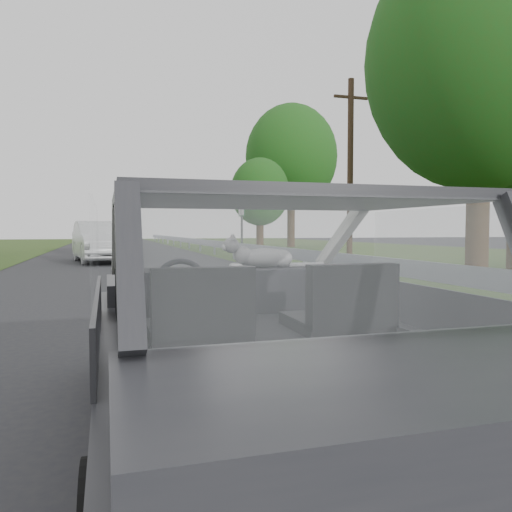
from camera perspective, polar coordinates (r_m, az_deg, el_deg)
ground at (r=3.16m, az=0.27°, el=-20.70°), size 140.00×140.00×0.00m
subject_car at (r=2.94m, az=0.28°, el=-7.67°), size 1.80×4.00×1.45m
dashboard at (r=3.52m, az=-2.71°, el=-3.85°), size 1.58×0.45×0.30m
driver_seat at (r=2.54m, az=-6.47°, el=-5.83°), size 0.50×0.72×0.42m
passenger_seat at (r=2.80m, az=9.93°, el=-5.05°), size 0.50×0.72×0.42m
steering_wheel at (r=3.15m, az=-8.50°, el=-3.41°), size 0.36×0.36×0.04m
cat at (r=3.57m, az=0.96°, el=-0.06°), size 0.54×0.18×0.24m
guardrail at (r=13.78m, az=5.19°, el=0.13°), size 0.05×90.00×0.32m
other_car at (r=20.45m, az=-17.35°, el=1.58°), size 2.63×5.14×1.62m
highway_sign at (r=22.32m, az=-1.63°, el=2.92°), size 0.10×0.99×2.47m
utility_pole at (r=19.91m, az=10.72°, el=9.49°), size 0.28×0.28×7.07m
tree_0 at (r=13.19m, az=24.23°, el=14.84°), size 6.57×6.57×8.07m
tree_2 at (r=31.71m, az=0.45°, el=5.83°), size 4.93×4.93×5.66m
tree_3 at (r=37.15m, az=4.04°, el=8.90°), size 8.08×8.08×10.17m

